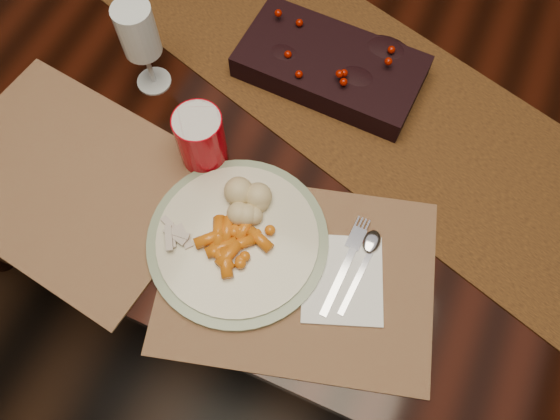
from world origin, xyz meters
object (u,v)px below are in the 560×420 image
at_px(placemat_main, 298,276).
at_px(dining_table, 310,187).
at_px(dinner_plate, 238,240).
at_px(baby_carrots, 240,245).
at_px(mashed_potatoes, 242,201).
at_px(wine_glass, 143,49).
at_px(napkin, 342,279).
at_px(red_cup, 201,139).
at_px(turkey_shreds, 178,233).
at_px(centerpiece, 331,63).

bearing_deg(placemat_main, dining_table, 91.00).
height_order(dinner_plate, baby_carrots, baby_carrots).
bearing_deg(mashed_potatoes, wine_glass, 146.88).
height_order(napkin, wine_glass, wine_glass).
bearing_deg(red_cup, dining_table, 55.33).
height_order(placemat_main, mashed_potatoes, mashed_potatoes).
relative_size(dinner_plate, turkey_shreds, 4.32).
bearing_deg(dining_table, centerpiece, 91.83).
xyz_separation_m(mashed_potatoes, napkin, (0.19, -0.04, -0.04)).
bearing_deg(dinner_plate, dining_table, 87.37).
bearing_deg(dining_table, mashed_potatoes, -96.20).
bearing_deg(placemat_main, dinner_plate, 157.85).
relative_size(mashed_potatoes, napkin, 0.59).
bearing_deg(dinner_plate, centerpiece, 87.99).
distance_m(napkin, red_cup, 0.33).
xyz_separation_m(red_cup, wine_glass, (-0.16, 0.11, 0.03)).
xyz_separation_m(mashed_potatoes, red_cup, (-0.11, 0.07, 0.02)).
relative_size(turkey_shreds, red_cup, 0.61).
height_order(dining_table, napkin, napkin).
distance_m(placemat_main, dinner_plate, 0.11).
xyz_separation_m(dining_table, centerpiece, (-0.00, 0.05, 0.41)).
xyz_separation_m(placemat_main, dinner_plate, (-0.11, 0.01, 0.01)).
relative_size(placemat_main, wine_glass, 2.34).
relative_size(napkin, red_cup, 1.31).
bearing_deg(turkey_shreds, napkin, 8.77).
xyz_separation_m(dinner_plate, wine_glass, (-0.28, 0.23, 0.08)).
bearing_deg(dining_table, red_cup, -124.67).
distance_m(dining_table, centerpiece, 0.41).
bearing_deg(placemat_main, mashed_potatoes, 136.88).
relative_size(dinner_plate, red_cup, 2.64).
bearing_deg(dining_table, napkin, -62.34).
bearing_deg(centerpiece, mashed_potatoes, -94.91).
xyz_separation_m(centerpiece, napkin, (0.17, -0.36, -0.03)).
relative_size(placemat_main, turkey_shreds, 6.32).
xyz_separation_m(dining_table, baby_carrots, (-0.00, -0.33, 0.40)).
bearing_deg(dinner_plate, baby_carrots, -48.07).
bearing_deg(placemat_main, red_cup, 134.59).
xyz_separation_m(centerpiece, red_cup, (-0.14, -0.25, 0.02)).
relative_size(centerpiece, placemat_main, 0.77).
relative_size(centerpiece, mashed_potatoes, 3.84).
bearing_deg(napkin, red_cup, 138.76).
bearing_deg(baby_carrots, turkey_shreds, -168.00).
distance_m(placemat_main, napkin, 0.07).
distance_m(dining_table, red_cup, 0.50).
relative_size(dining_table, napkin, 12.28).
distance_m(centerpiece, dinner_plate, 0.37).
xyz_separation_m(baby_carrots, mashed_potatoes, (-0.02, 0.06, 0.01)).
distance_m(mashed_potatoes, wine_glass, 0.32).
relative_size(placemat_main, red_cup, 3.86).
bearing_deg(napkin, baby_carrots, 166.40).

